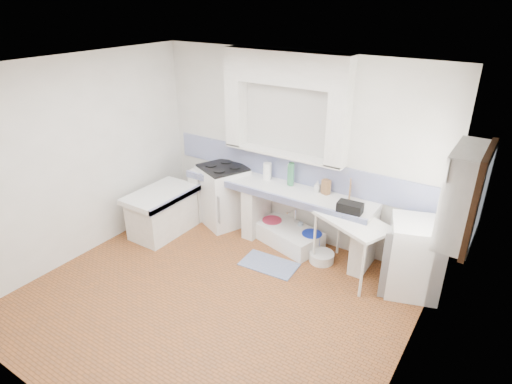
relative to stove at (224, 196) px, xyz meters
The scene contains 36 objects.
floor 2.07m from the stove, 57.37° to the right, with size 4.50×4.50×0.00m, color brown.
ceiling 3.07m from the stove, 57.37° to the right, with size 4.50×4.50×0.00m, color white.
wall_back 1.45m from the stove, 15.67° to the left, with size 4.50×4.50×0.00m, color white.
wall_front 3.96m from the stove, 73.63° to the right, with size 4.50×4.50×0.00m, color white.
wall_left 2.25m from the stove, 124.48° to the right, with size 4.50×4.50×0.00m, color white.
wall_right 3.85m from the stove, 26.95° to the right, with size 4.50×4.50×0.00m, color white.
alcove_mass 2.32m from the stove, 10.32° to the left, with size 1.90×0.25×0.45m, color white.
window_frame 3.72m from the stove, ahead, with size 0.35×0.86×1.06m, color #392112.
lace_valance 3.72m from the stove, ahead, with size 0.01×0.84×0.24m, color white.
counter_slab 1.06m from the stove, ahead, with size 3.00×0.60×0.08m, color white.
counter_lip 1.09m from the stove, 15.62° to the right, with size 3.00×0.04×0.10m, color navy.
counter_pier_left 0.42m from the stove, behind, with size 0.20×0.55×0.82m, color white.
counter_pier_mid 0.64m from the stove, ahead, with size 0.20×0.55×0.82m, color white.
counter_pier_right 2.39m from the stove, ahead, with size 0.20×0.55×0.82m, color white.
peninsula_top 1.02m from the stove, 127.68° to the right, with size 0.70×1.10×0.08m, color white.
peninsula_base 1.02m from the stove, 127.68° to the right, with size 0.60×1.00×0.62m, color white.
peninsula_lip 0.86m from the stove, 109.68° to the right, with size 0.04×1.10×0.10m, color navy.
backsplash 1.28m from the stove, 14.93° to the left, with size 4.27×0.03×0.40m, color navy.
stove is the anchor object (origin of this frame).
sink 1.27m from the stove, ahead, with size 1.02×0.55×0.24m, color white.
side_table 2.29m from the stove, ahead, with size 1.00×0.56×0.04m, color white.
fridge 3.08m from the stove, ahead, with size 0.63×0.63×0.97m, color white.
bucket_red 0.96m from the stove, ahead, with size 0.31×0.31×0.28m, color #B92A47.
bucket_orange 1.34m from the stove, ahead, with size 0.28×0.28×0.26m, color orange.
bucket_blue 1.64m from the stove, ahead, with size 0.30×0.30×0.28m, color #0F27AF.
basin_white 1.91m from the stove, ahead, with size 0.35×0.35×0.14m, color white.
water_bottle_a 1.06m from the stove, ahead, with size 0.07×0.07×0.27m, color silver.
water_bottle_b 1.39m from the stove, ahead, with size 0.08×0.08×0.32m, color silver.
black_bag 2.26m from the stove, ahead, with size 0.32×0.18×0.20m, color black.
green_bottle_a 1.31m from the stove, ahead, with size 0.08×0.08×0.36m, color #31754C.
green_bottle_b 1.27m from the stove, ahead, with size 0.07×0.07×0.32m, color #31754C.
knife_block 1.79m from the stove, ahead, with size 0.11×0.09×0.22m, color olive.
cutting_board 2.14m from the stove, ahead, with size 0.02×0.21×0.28m, color olive.
paper_towel 0.93m from the stove, 11.90° to the left, with size 0.13×0.13×0.26m, color white.
soap_bottle 1.66m from the stove, ahead, with size 0.08×0.08×0.17m, color white.
rug 1.52m from the stove, 27.17° to the right, with size 0.79×0.45×0.01m, color navy.
Camera 1 is at (2.81, -3.28, 3.48)m, focal length 30.02 mm.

